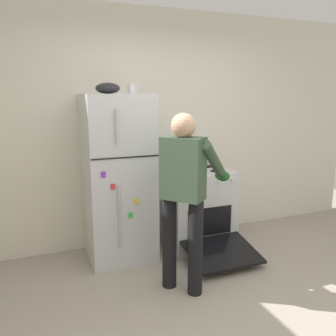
{
  "coord_description": "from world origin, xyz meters",
  "views": [
    {
      "loc": [
        -1.28,
        -2.0,
        1.75
      ],
      "look_at": [
        0.04,
        1.32,
        1.0
      ],
      "focal_mm": 37.63,
      "sensor_mm": 36.0,
      "label": 1
    }
  ],
  "objects_px": {
    "red_pot": "(187,167)",
    "person_cook": "(185,187)",
    "stove_range": "(198,208)",
    "coffee_mug": "(132,89)",
    "mixing_bowl": "(108,88)",
    "refrigerator": "(118,178)",
    "pepper_mill": "(212,157)"
  },
  "relations": [
    {
      "from": "red_pot",
      "to": "person_cook",
      "type": "bearing_deg",
      "value": -115.92
    },
    {
      "from": "stove_range",
      "to": "person_cook",
      "type": "height_order",
      "value": "person_cook"
    },
    {
      "from": "stove_range",
      "to": "red_pot",
      "type": "relative_size",
      "value": 3.58
    },
    {
      "from": "stove_range",
      "to": "coffee_mug",
      "type": "relative_size",
      "value": 10.74
    },
    {
      "from": "mixing_bowl",
      "to": "person_cook",
      "type": "bearing_deg",
      "value": -62.04
    },
    {
      "from": "red_pot",
      "to": "refrigerator",
      "type": "bearing_deg",
      "value": 176.36
    },
    {
      "from": "refrigerator",
      "to": "pepper_mill",
      "type": "xyz_separation_m",
      "value": [
        1.24,
        0.2,
        0.11
      ]
    },
    {
      "from": "stove_range",
      "to": "person_cook",
      "type": "relative_size",
      "value": 0.75
    },
    {
      "from": "coffee_mug",
      "to": "mixing_bowl",
      "type": "distance_m",
      "value": 0.27
    },
    {
      "from": "pepper_mill",
      "to": "mixing_bowl",
      "type": "relative_size",
      "value": 0.76
    },
    {
      "from": "stove_range",
      "to": "mixing_bowl",
      "type": "height_order",
      "value": "mixing_bowl"
    },
    {
      "from": "person_cook",
      "to": "red_pot",
      "type": "xyz_separation_m",
      "value": [
        0.4,
        0.82,
        -0.01
      ]
    },
    {
      "from": "person_cook",
      "to": "coffee_mug",
      "type": "height_order",
      "value": "coffee_mug"
    },
    {
      "from": "pepper_mill",
      "to": "red_pot",
      "type": "bearing_deg",
      "value": -151.48
    },
    {
      "from": "pepper_mill",
      "to": "stove_range",
      "type": "bearing_deg",
      "value": -144.04
    },
    {
      "from": "refrigerator",
      "to": "mixing_bowl",
      "type": "bearing_deg",
      "value": 179.78
    },
    {
      "from": "refrigerator",
      "to": "pepper_mill",
      "type": "distance_m",
      "value": 1.26
    },
    {
      "from": "person_cook",
      "to": "pepper_mill",
      "type": "height_order",
      "value": "person_cook"
    },
    {
      "from": "stove_range",
      "to": "refrigerator",
      "type": "bearing_deg",
      "value": 178.94
    },
    {
      "from": "refrigerator",
      "to": "mixing_bowl",
      "type": "xyz_separation_m",
      "value": [
        -0.08,
        0.0,
        0.93
      ]
    },
    {
      "from": "person_cook",
      "to": "red_pot",
      "type": "bearing_deg",
      "value": 64.08
    },
    {
      "from": "coffee_mug",
      "to": "stove_range",
      "type": "bearing_deg",
      "value": -5.1
    },
    {
      "from": "refrigerator",
      "to": "red_pot",
      "type": "height_order",
      "value": "refrigerator"
    },
    {
      "from": "red_pot",
      "to": "pepper_mill",
      "type": "bearing_deg",
      "value": 28.52
    },
    {
      "from": "stove_range",
      "to": "red_pot",
      "type": "bearing_deg",
      "value": -168.57
    },
    {
      "from": "coffee_mug",
      "to": "mixing_bowl",
      "type": "relative_size",
      "value": 0.46
    },
    {
      "from": "refrigerator",
      "to": "stove_range",
      "type": "bearing_deg",
      "value": -1.06
    },
    {
      "from": "pepper_mill",
      "to": "mixing_bowl",
      "type": "bearing_deg",
      "value": -171.39
    },
    {
      "from": "person_cook",
      "to": "mixing_bowl",
      "type": "xyz_separation_m",
      "value": [
        -0.46,
        0.87,
        0.85
      ]
    },
    {
      "from": "pepper_mill",
      "to": "refrigerator",
      "type": "bearing_deg",
      "value": -170.83
    },
    {
      "from": "refrigerator",
      "to": "stove_range",
      "type": "relative_size",
      "value": 1.46
    },
    {
      "from": "person_cook",
      "to": "red_pot",
      "type": "relative_size",
      "value": 4.76
    }
  ]
}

